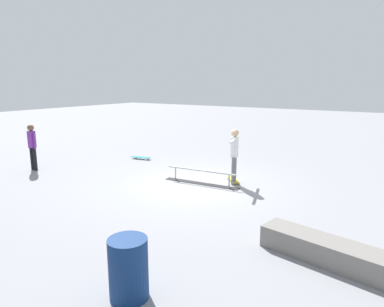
# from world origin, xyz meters

# --- Properties ---
(ground_plane) EXTENTS (60.00, 60.00, 0.00)m
(ground_plane) POSITION_xyz_m (0.00, 0.00, 0.00)
(ground_plane) COLOR gray
(grind_rail) EXTENTS (2.37, 0.44, 0.43)m
(grind_rail) POSITION_xyz_m (-0.05, -0.17, 0.19)
(grind_rail) COLOR black
(grind_rail) RESTS_ON ground_plane
(skate_ledge) EXTENTS (2.48, 0.98, 0.39)m
(skate_ledge) POSITION_xyz_m (-4.20, 2.51, 0.19)
(skate_ledge) COLOR gray
(skate_ledge) RESTS_ON ground_plane
(skater_main) EXTENTS (0.45, 1.28, 1.63)m
(skater_main) POSITION_xyz_m (-0.87, -0.66, 0.95)
(skater_main) COLOR slate
(skater_main) RESTS_ON ground_plane
(skateboard_main) EXTENTS (0.65, 0.75, 0.09)m
(skateboard_main) POSITION_xyz_m (-0.75, -0.87, 0.07)
(skateboard_main) COLOR yellow
(skateboard_main) RESTS_ON ground_plane
(bystander_purple_shirt) EXTENTS (0.35, 0.21, 1.56)m
(bystander_purple_shirt) POSITION_xyz_m (5.56, 1.54, 0.88)
(bystander_purple_shirt) COLOR black
(bystander_purple_shirt) RESTS_ON ground_plane
(loose_skateboard_teal) EXTENTS (0.82, 0.36, 0.09)m
(loose_skateboard_teal) POSITION_xyz_m (3.64, -1.70, 0.07)
(loose_skateboard_teal) COLOR teal
(loose_skateboard_teal) RESTS_ON ground_plane
(trash_bin) EXTENTS (0.54, 0.54, 0.87)m
(trash_bin) POSITION_xyz_m (-2.02, 4.98, 0.44)
(trash_bin) COLOR navy
(trash_bin) RESTS_ON ground_plane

